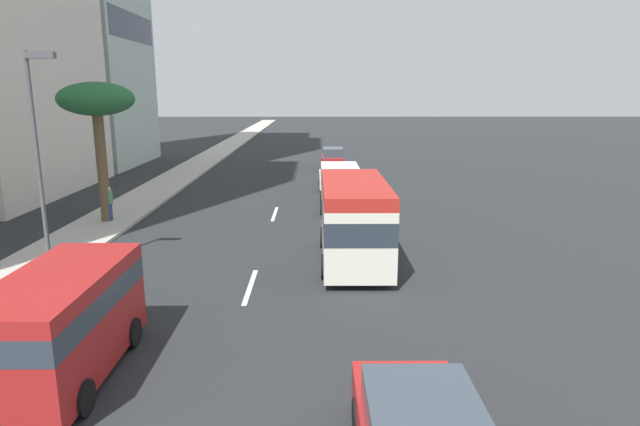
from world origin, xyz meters
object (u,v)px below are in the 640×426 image
Objects in this scene: car_third at (334,177)px; car_fourth at (333,159)px; pedestrian_near_lamp at (110,202)px; van_sixth at (340,185)px; palm_tree at (96,103)px; van_second at (62,319)px; street_lamp at (39,142)px; minibus_lead at (354,218)px.

car_fourth reaches higher than car_third.
car_third is 2.63× the size of pedestrian_near_lamp.
car_third is 6.46m from van_sixth.
van_sixth is 12.54m from palm_tree.
van_second reaches higher than van_sixth.
street_lamp is (-17.38, 10.05, 3.87)m from car_third.
van_second is 8.02m from street_lamp.
car_fourth is 0.57× the size of street_lamp.
street_lamp is at bearing -152.56° from van_second.
van_second is at bearing 140.01° from minibus_lead.
van_sixth is 15.31m from street_lamp.
palm_tree is at bearing 8.17° from street_lamp.
van_sixth is at bearing 0.68° from minibus_lead.
pedestrian_near_lamp reaches higher than car_fourth.
minibus_lead is 12.67m from pedestrian_near_lamp.
car_third is 0.91× the size of van_sixth.
car_third is 15.60m from palm_tree.
pedestrian_near_lamp is 0.26× the size of palm_tree.
palm_tree is at bearing -162.43° from van_second.
van_second is at bearing 168.19° from car_fourth.
car_third is at bearing -30.06° from street_lamp.
minibus_lead is at bearing 140.01° from van_second.
car_third is at bearing -48.85° from palm_tree.
street_lamp is at bearing 149.94° from car_third.
car_third is 0.60× the size of street_lamp.
van_sixth is (-15.43, 0.07, 0.50)m from car_fourth.
minibus_lead is 9.22m from van_sixth.
minibus_lead is 0.88× the size of street_lamp.
minibus_lead is at bearing -80.47° from street_lamp.
car_fourth is 0.64× the size of palm_tree.
van_sixth reaches higher than car_third.
street_lamp is at bearing 99.53° from minibus_lead.
palm_tree is 7.78m from street_lamp.
van_second is 15.44m from palm_tree.
minibus_lead reaches higher than van_sixth.
minibus_lead is at bearing -117.40° from palm_tree.
palm_tree is (5.90, 11.39, 4.00)m from minibus_lead.
minibus_lead is 10.85m from street_lamp.
palm_tree reaches higher than car_third.
palm_tree reaches higher than minibus_lead.
minibus_lead is 0.99× the size of palm_tree.
van_sixth is (17.46, -6.80, -0.07)m from van_second.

